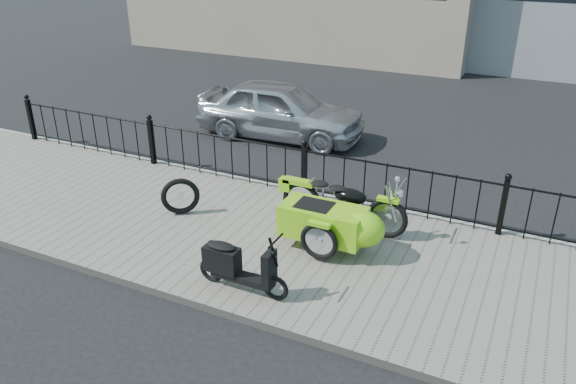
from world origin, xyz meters
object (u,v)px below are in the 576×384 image
at_px(spare_tire, 180,196).
at_px(motorcycle_sidecar, 337,220).
at_px(sedan_car, 281,110).
at_px(scooter, 236,266).

bearing_deg(spare_tire, motorcycle_sidecar, 2.63).
height_order(motorcycle_sidecar, sedan_car, sedan_car).
relative_size(scooter, spare_tire, 2.07).
height_order(motorcycle_sidecar, scooter, motorcycle_sidecar).
xyz_separation_m(scooter, spare_tire, (-2.02, 1.53, -0.03)).
bearing_deg(scooter, sedan_car, 110.92).
bearing_deg(sedan_car, motorcycle_sidecar, -147.34).
relative_size(motorcycle_sidecar, scooter, 1.64).
bearing_deg(sedan_car, spare_tire, -178.67).
bearing_deg(motorcycle_sidecar, sedan_car, 125.40).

